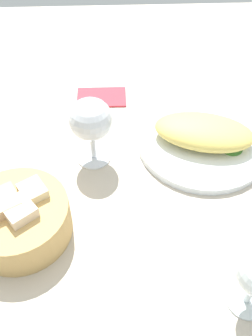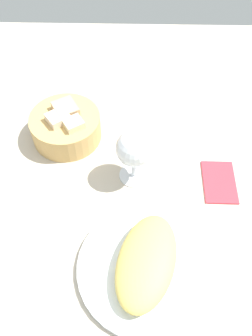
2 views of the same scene
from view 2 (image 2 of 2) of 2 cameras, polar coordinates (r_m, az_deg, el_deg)
The scene contains 7 objects.
ground_plane at distance 74.15cm, azimuth -1.95°, elevation -8.13°, with size 140.00×140.00×2.00cm, color #BCAF9B.
plate at distance 68.06cm, azimuth 3.18°, elevation -15.65°, with size 25.31×25.31×1.40cm, color white.
omelette at distance 65.32cm, azimuth 3.30°, elevation -14.73°, with size 18.98×10.29×4.48cm, color #E1C55D.
lettuce_garnish at distance 64.81cm, azimuth 0.95°, elevation -19.43°, with size 4.19×4.19×1.76cm, color #418533.
bread_basket at distance 84.48cm, azimuth -9.60°, elevation 6.68°, with size 16.25×16.25×8.23cm.
wine_glass_near at distance 71.52cm, azimuth 1.40°, elevation 2.93°, with size 7.76×7.76×13.39cm.
folded_napkin at distance 79.90cm, azimuth 14.77°, elevation -2.10°, with size 11.00×7.00×0.80cm, color #D73340.
Camera 2 is at (-35.09, -3.30, 64.24)cm, focal length 38.00 mm.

